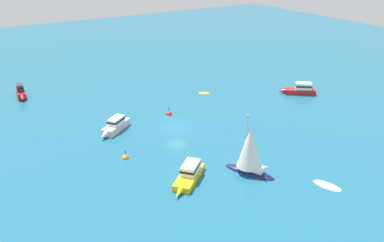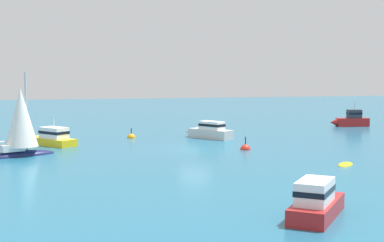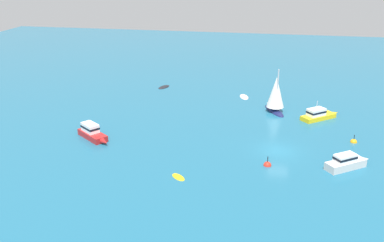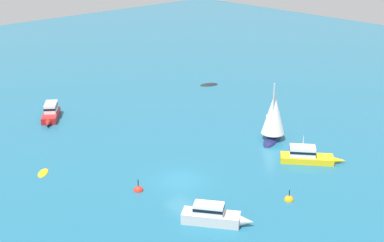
{
  "view_description": "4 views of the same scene",
  "coord_description": "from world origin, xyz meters",
  "px_view_note": "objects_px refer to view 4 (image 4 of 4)",
  "views": [
    {
      "loc": [
        23.15,
        40.58,
        21.33
      ],
      "look_at": [
        -0.9,
        2.25,
        1.37
      ],
      "focal_mm": 38.33,
      "sensor_mm": 36.0,
      "label": 1
    },
    {
      "loc": [
        -44.88,
        10.26,
        6.48
      ],
      "look_at": [
        -2.56,
        0.84,
        2.53
      ],
      "focal_mm": 53.85,
      "sensor_mm": 36.0,
      "label": 2
    },
    {
      "loc": [
        -1.19,
        -45.29,
        20.44
      ],
      "look_at": [
        -10.55,
        3.5,
        1.55
      ],
      "focal_mm": 40.49,
      "sensor_mm": 36.0,
      "label": 3
    },
    {
      "loc": [
        32.39,
        -28.81,
        22.09
      ],
      "look_at": [
        -4.62,
        5.65,
        2.92
      ],
      "focal_mm": 51.12,
      "sensor_mm": 36.0,
      "label": 4
    }
  ],
  "objects_px": {
    "launch": "(51,113)",
    "channel_buoy": "(138,190)",
    "skiff": "(273,114)",
    "ketch": "(274,119)",
    "launch_2": "(307,156)",
    "dinghy": "(43,173)",
    "launch_1": "(213,215)",
    "rib": "(209,85)",
    "mooring_buoy": "(289,200)"
  },
  "relations": [
    {
      "from": "dinghy",
      "to": "ketch",
      "type": "relative_size",
      "value": 0.29
    },
    {
      "from": "channel_buoy",
      "to": "mooring_buoy",
      "type": "xyz_separation_m",
      "value": [
        9.8,
        8.06,
        -0.0
      ]
    },
    {
      "from": "launch_1",
      "to": "mooring_buoy",
      "type": "xyz_separation_m",
      "value": [
        1.75,
        7.08,
        -0.66
      ]
    },
    {
      "from": "launch_1",
      "to": "mooring_buoy",
      "type": "height_order",
      "value": "launch_1"
    },
    {
      "from": "launch",
      "to": "dinghy",
      "type": "xyz_separation_m",
      "value": [
        12.29,
        -7.76,
        -0.71
      ]
    },
    {
      "from": "launch_2",
      "to": "channel_buoy",
      "type": "height_order",
      "value": "launch_2"
    },
    {
      "from": "skiff",
      "to": "launch_2",
      "type": "height_order",
      "value": "launch_2"
    },
    {
      "from": "channel_buoy",
      "to": "mooring_buoy",
      "type": "bearing_deg",
      "value": 39.43
    },
    {
      "from": "skiff",
      "to": "launch_2",
      "type": "distance_m",
      "value": 13.19
    },
    {
      "from": "ketch",
      "to": "channel_buoy",
      "type": "bearing_deg",
      "value": -26.83
    },
    {
      "from": "launch",
      "to": "mooring_buoy",
      "type": "bearing_deg",
      "value": 45.92
    },
    {
      "from": "ketch",
      "to": "mooring_buoy",
      "type": "xyz_separation_m",
      "value": [
        9.3,
        -9.29,
        -2.26
      ]
    },
    {
      "from": "rib",
      "to": "mooring_buoy",
      "type": "bearing_deg",
      "value": 79.16
    },
    {
      "from": "skiff",
      "to": "channel_buoy",
      "type": "distance_m",
      "value": 23.65
    },
    {
      "from": "skiff",
      "to": "launch_1",
      "type": "height_order",
      "value": "launch_1"
    },
    {
      "from": "launch",
      "to": "channel_buoy",
      "type": "distance_m",
      "value": 21.17
    },
    {
      "from": "rib",
      "to": "launch_2",
      "type": "height_order",
      "value": "launch_2"
    },
    {
      "from": "dinghy",
      "to": "channel_buoy",
      "type": "distance_m",
      "value": 9.6
    },
    {
      "from": "launch_2",
      "to": "channel_buoy",
      "type": "xyz_separation_m",
      "value": [
        -6.28,
        -15.31,
        -0.62
      ]
    },
    {
      "from": "rib",
      "to": "dinghy",
      "type": "relative_size",
      "value": 1.5
    },
    {
      "from": "ketch",
      "to": "launch_1",
      "type": "height_order",
      "value": "ketch"
    },
    {
      "from": "launch",
      "to": "launch_1",
      "type": "distance_m",
      "value": 29.04
    },
    {
      "from": "launch_1",
      "to": "launch_2",
      "type": "bearing_deg",
      "value": 61.06
    },
    {
      "from": "channel_buoy",
      "to": "launch",
      "type": "bearing_deg",
      "value": 170.59
    },
    {
      "from": "channel_buoy",
      "to": "skiff",
      "type": "bearing_deg",
      "value": 100.31
    },
    {
      "from": "skiff",
      "to": "launch_1",
      "type": "bearing_deg",
      "value": -165.87
    },
    {
      "from": "dinghy",
      "to": "launch",
      "type": "bearing_deg",
      "value": -168.47
    },
    {
      "from": "skiff",
      "to": "ketch",
      "type": "bearing_deg",
      "value": -156.05
    },
    {
      "from": "skiff",
      "to": "rib",
      "type": "bearing_deg",
      "value": 63.58
    },
    {
      "from": "rib",
      "to": "launch_1",
      "type": "bearing_deg",
      "value": 68.15
    },
    {
      "from": "ketch",
      "to": "launch_2",
      "type": "distance_m",
      "value": 6.34
    },
    {
      "from": "launch",
      "to": "rib",
      "type": "height_order",
      "value": "launch"
    },
    {
      "from": "skiff",
      "to": "launch_2",
      "type": "xyz_separation_m",
      "value": [
        10.51,
        -7.95,
        0.63
      ]
    },
    {
      "from": "dinghy",
      "to": "mooring_buoy",
      "type": "bearing_deg",
      "value": 77.72
    },
    {
      "from": "mooring_buoy",
      "to": "rib",
      "type": "bearing_deg",
      "value": 146.9
    },
    {
      "from": "ketch",
      "to": "launch_2",
      "type": "relative_size",
      "value": 1.21
    },
    {
      "from": "dinghy",
      "to": "mooring_buoy",
      "type": "distance_m",
      "value": 22.16
    },
    {
      "from": "ketch",
      "to": "mooring_buoy",
      "type": "relative_size",
      "value": 4.95
    },
    {
      "from": "skiff",
      "to": "launch",
      "type": "bearing_deg",
      "value": 125.21
    },
    {
      "from": "launch",
      "to": "ketch",
      "type": "relative_size",
      "value": 0.77
    },
    {
      "from": "channel_buoy",
      "to": "dinghy",
      "type": "bearing_deg",
      "value": -153.39
    },
    {
      "from": "rib",
      "to": "ketch",
      "type": "height_order",
      "value": "ketch"
    },
    {
      "from": "dinghy",
      "to": "launch_2",
      "type": "bearing_deg",
      "value": 96.65
    },
    {
      "from": "launch",
      "to": "skiff",
      "type": "height_order",
      "value": "launch"
    },
    {
      "from": "skiff",
      "to": "ketch",
      "type": "distance_m",
      "value": 7.91
    },
    {
      "from": "ketch",
      "to": "launch_2",
      "type": "height_order",
      "value": "ketch"
    },
    {
      "from": "launch",
      "to": "channel_buoy",
      "type": "bearing_deg",
      "value": 27.97
    },
    {
      "from": "dinghy",
      "to": "skiff",
      "type": "relative_size",
      "value": 0.62
    },
    {
      "from": "launch",
      "to": "mooring_buoy",
      "type": "height_order",
      "value": "launch"
    },
    {
      "from": "skiff",
      "to": "channel_buoy",
      "type": "xyz_separation_m",
      "value": [
        4.23,
        -23.26,
        0.0
      ]
    }
  ]
}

